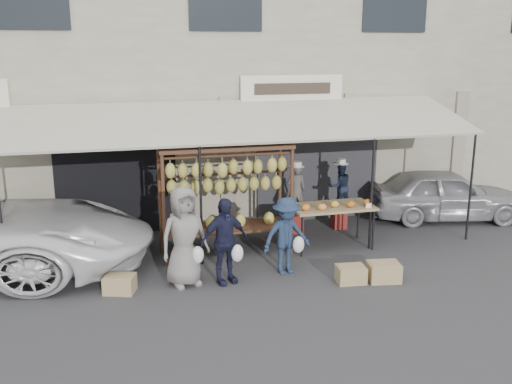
{
  "coord_description": "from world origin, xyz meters",
  "views": [
    {
      "loc": [
        -2.58,
        -9.1,
        4.07
      ],
      "look_at": [
        0.14,
        1.4,
        1.3
      ],
      "focal_mm": 40.0,
      "sensor_mm": 36.0,
      "label": 1
    }
  ],
  "objects_px": {
    "customer_left": "(184,237)",
    "sedan": "(445,194)",
    "banana_rack": "(226,179)",
    "vendor_right": "(340,186)",
    "customer_mid": "(224,241)",
    "crate_far": "(120,284)",
    "produce_table": "(333,208)",
    "crate_near_b": "(384,272)",
    "customer_right": "(286,236)",
    "vendor_left": "(296,190)",
    "crate_near_a": "(351,274)"
  },
  "relations": [
    {
      "from": "customer_left",
      "to": "crate_near_b",
      "type": "bearing_deg",
      "value": -29.14
    },
    {
      "from": "vendor_left",
      "to": "sedan",
      "type": "height_order",
      "value": "vendor_left"
    },
    {
      "from": "crate_near_b",
      "to": "crate_far",
      "type": "distance_m",
      "value": 4.64
    },
    {
      "from": "customer_mid",
      "to": "customer_right",
      "type": "distance_m",
      "value": 1.2
    },
    {
      "from": "vendor_left",
      "to": "crate_near_a",
      "type": "relative_size",
      "value": 2.29
    },
    {
      "from": "banana_rack",
      "to": "customer_left",
      "type": "bearing_deg",
      "value": -127.92
    },
    {
      "from": "banana_rack",
      "to": "produce_table",
      "type": "relative_size",
      "value": 1.53
    },
    {
      "from": "banana_rack",
      "to": "customer_left",
      "type": "relative_size",
      "value": 1.47
    },
    {
      "from": "crate_near_a",
      "to": "sedan",
      "type": "relative_size",
      "value": 0.14
    },
    {
      "from": "customer_left",
      "to": "vendor_right",
      "type": "bearing_deg",
      "value": 13.85
    },
    {
      "from": "banana_rack",
      "to": "crate_far",
      "type": "height_order",
      "value": "banana_rack"
    },
    {
      "from": "vendor_right",
      "to": "sedan",
      "type": "bearing_deg",
      "value": 178.29
    },
    {
      "from": "banana_rack",
      "to": "sedan",
      "type": "height_order",
      "value": "banana_rack"
    },
    {
      "from": "crate_near_b",
      "to": "banana_rack",
      "type": "bearing_deg",
      "value": 140.55
    },
    {
      "from": "banana_rack",
      "to": "vendor_left",
      "type": "height_order",
      "value": "banana_rack"
    },
    {
      "from": "produce_table",
      "to": "sedan",
      "type": "distance_m",
      "value": 3.64
    },
    {
      "from": "customer_left",
      "to": "customer_right",
      "type": "bearing_deg",
      "value": -15.45
    },
    {
      "from": "vendor_right",
      "to": "crate_near_a",
      "type": "bearing_deg",
      "value": 69.19
    },
    {
      "from": "banana_rack",
      "to": "vendor_right",
      "type": "height_order",
      "value": "banana_rack"
    },
    {
      "from": "sedan",
      "to": "vendor_right",
      "type": "bearing_deg",
      "value": 102.23
    },
    {
      "from": "customer_mid",
      "to": "crate_far",
      "type": "height_order",
      "value": "customer_mid"
    },
    {
      "from": "crate_near_a",
      "to": "crate_far",
      "type": "distance_m",
      "value": 4.03
    },
    {
      "from": "vendor_right",
      "to": "customer_mid",
      "type": "relative_size",
      "value": 0.72
    },
    {
      "from": "vendor_right",
      "to": "customer_mid",
      "type": "xyz_separation_m",
      "value": [
        -3.18,
        -2.43,
        -0.21
      ]
    },
    {
      "from": "vendor_right",
      "to": "crate_far",
      "type": "distance_m",
      "value": 5.6
    },
    {
      "from": "banana_rack",
      "to": "produce_table",
      "type": "distance_m",
      "value": 2.31
    },
    {
      "from": "produce_table",
      "to": "vendor_left",
      "type": "height_order",
      "value": "vendor_left"
    },
    {
      "from": "customer_left",
      "to": "crate_near_a",
      "type": "xyz_separation_m",
      "value": [
        2.86,
        -0.64,
        -0.74
      ]
    },
    {
      "from": "produce_table",
      "to": "crate_near_b",
      "type": "height_order",
      "value": "produce_table"
    },
    {
      "from": "vendor_right",
      "to": "crate_far",
      "type": "height_order",
      "value": "vendor_right"
    },
    {
      "from": "crate_near_b",
      "to": "customer_left",
      "type": "bearing_deg",
      "value": 168.16
    },
    {
      "from": "banana_rack",
      "to": "sedan",
      "type": "xyz_separation_m",
      "value": [
        5.61,
        1.07,
        -0.95
      ]
    },
    {
      "from": "customer_mid",
      "to": "crate_far",
      "type": "relative_size",
      "value": 3.08
    },
    {
      "from": "banana_rack",
      "to": "sedan",
      "type": "distance_m",
      "value": 5.79
    },
    {
      "from": "crate_near_b",
      "to": "produce_table",
      "type": "bearing_deg",
      "value": 97.75
    },
    {
      "from": "customer_left",
      "to": "customer_right",
      "type": "relative_size",
      "value": 1.23
    },
    {
      "from": "banana_rack",
      "to": "customer_right",
      "type": "height_order",
      "value": "banana_rack"
    },
    {
      "from": "produce_table",
      "to": "customer_right",
      "type": "distance_m",
      "value": 1.71
    },
    {
      "from": "banana_rack",
      "to": "produce_table",
      "type": "bearing_deg",
      "value": -4.25
    },
    {
      "from": "vendor_right",
      "to": "vendor_left",
      "type": "bearing_deg",
      "value": 0.71
    },
    {
      "from": "crate_near_b",
      "to": "crate_far",
      "type": "relative_size",
      "value": 1.11
    },
    {
      "from": "customer_right",
      "to": "crate_far",
      "type": "height_order",
      "value": "customer_right"
    },
    {
      "from": "produce_table",
      "to": "customer_right",
      "type": "xyz_separation_m",
      "value": [
        -1.33,
        -1.07,
        -0.15
      ]
    },
    {
      "from": "customer_left",
      "to": "sedan",
      "type": "distance_m",
      "value": 7.03
    },
    {
      "from": "vendor_left",
      "to": "crate_near_b",
      "type": "relative_size",
      "value": 2.05
    },
    {
      "from": "customer_mid",
      "to": "sedan",
      "type": "distance_m",
      "value": 6.42
    },
    {
      "from": "banana_rack",
      "to": "customer_mid",
      "type": "xyz_separation_m",
      "value": [
        -0.32,
        -1.38,
        -0.79
      ]
    },
    {
      "from": "vendor_left",
      "to": "crate_far",
      "type": "bearing_deg",
      "value": 41.76
    },
    {
      "from": "customer_right",
      "to": "crate_near_b",
      "type": "height_order",
      "value": "customer_right"
    },
    {
      "from": "vendor_right",
      "to": "customer_mid",
      "type": "distance_m",
      "value": 4.0
    }
  ]
}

